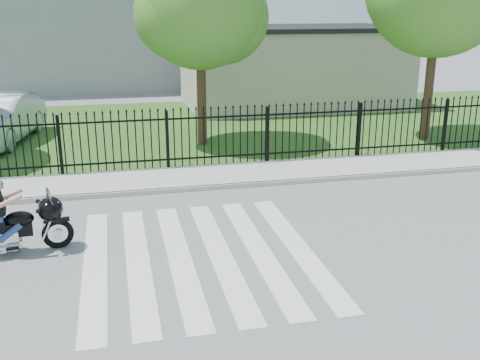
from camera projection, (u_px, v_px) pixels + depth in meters
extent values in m
plane|color=slate|center=(200.00, 256.00, 11.01)|extent=(120.00, 120.00, 0.00)
cube|color=#ADAAA3|center=(172.00, 179.00, 15.64)|extent=(40.00, 2.00, 0.12)
cube|color=#ADAAA3|center=(176.00, 190.00, 14.71)|extent=(40.00, 0.12, 0.12)
cube|color=#25541C|center=(153.00, 128.00, 22.16)|extent=(40.00, 12.00, 0.02)
cube|color=black|center=(168.00, 159.00, 16.48)|extent=(26.00, 0.04, 0.05)
cube|color=black|center=(167.00, 119.00, 16.12)|extent=(26.00, 0.04, 0.05)
cylinder|color=#382316|center=(201.00, 85.00, 19.07)|extent=(0.32, 0.32, 4.16)
sphere|color=#3A7521|center=(200.00, 5.00, 18.28)|extent=(4.20, 4.20, 4.20)
cylinder|color=#382316|center=(430.00, 73.00, 19.73)|extent=(0.32, 0.32, 4.80)
cube|color=#B9AD9A|center=(292.00, 68.00, 26.83)|extent=(10.00, 6.00, 3.50)
cube|color=black|center=(293.00, 28.00, 26.28)|extent=(10.20, 6.20, 0.20)
torus|color=black|center=(58.00, 234.00, 11.31)|extent=(0.64, 0.19, 0.63)
cube|color=black|center=(0.00, 231.00, 10.92)|extent=(1.21, 0.36, 0.27)
ellipsoid|color=black|center=(19.00, 219.00, 10.97)|extent=(0.61, 0.43, 0.30)
cube|color=silver|center=(9.00, 238.00, 11.01)|extent=(0.40, 0.31, 0.27)
ellipsoid|color=black|center=(50.00, 209.00, 11.12)|extent=(0.57, 0.71, 0.49)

